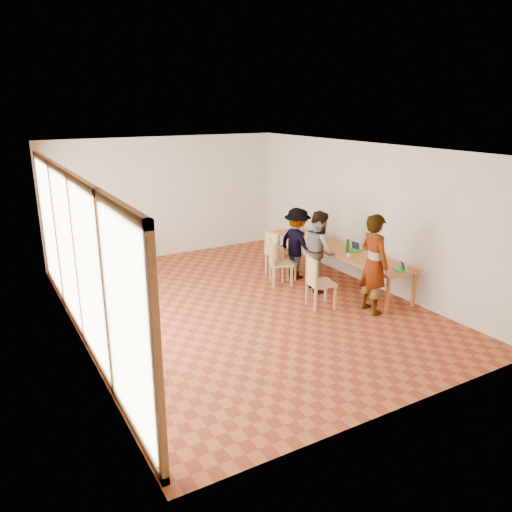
{
  "coord_description": "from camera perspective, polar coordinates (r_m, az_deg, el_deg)",
  "views": [
    {
      "loc": [
        -4.24,
        -7.9,
        3.76
      ],
      "look_at": [
        0.1,
        -0.37,
        1.1
      ],
      "focal_mm": 35.0,
      "sensor_mm": 36.0,
      "label": 1
    }
  ],
  "objects": [
    {
      "name": "person_near",
      "position": [
        9.41,
        13.33,
        -0.88
      ],
      "size": [
        0.49,
        0.71,
        1.88
      ],
      "primitive_type": "imported",
      "rotation": [
        0.0,
        0.0,
        1.51
      ],
      "color": "gray",
      "rests_on": "ground"
    },
    {
      "name": "wall_right",
      "position": [
        10.95,
        12.33,
        4.72
      ],
      "size": [
        0.1,
        8.0,
        3.0
      ],
      "primitive_type": "cube",
      "color": "beige",
      "rests_on": "ground"
    },
    {
      "name": "side_table",
      "position": [
        11.84,
        -15.46,
        1.27
      ],
      "size": [
        0.9,
        0.9,
        0.75
      ],
      "rotation": [
        0.0,
        0.0,
        0.11
      ],
      "color": "#C8662C",
      "rests_on": "ground"
    },
    {
      "name": "chair_empty",
      "position": [
        11.27,
        2.26,
        0.86
      ],
      "size": [
        0.56,
        0.56,
        0.54
      ],
      "rotation": [
        0.0,
        0.0,
        0.19
      ],
      "color": "tan",
      "rests_on": "ground"
    },
    {
      "name": "chair_mid",
      "position": [
        10.67,
        2.31,
        -0.19
      ],
      "size": [
        0.6,
        0.6,
        0.52
      ],
      "rotation": [
        0.0,
        0.0,
        -0.39
      ],
      "color": "tan",
      "rests_on": "ground"
    },
    {
      "name": "laptop_near",
      "position": [
        9.78,
        16.26,
        -1.28
      ],
      "size": [
        0.25,
        0.27,
        0.19
      ],
      "rotation": [
        0.0,
        0.0,
        -0.34
      ],
      "color": "green",
      "rests_on": "communal_table"
    },
    {
      "name": "window_wall",
      "position": [
        8.31,
        -19.93,
        0.21
      ],
      "size": [
        0.1,
        8.0,
        3.0
      ],
      "primitive_type": "cube",
      "color": "white",
      "rests_on": "ground"
    },
    {
      "name": "wall_front",
      "position": [
        6.19,
        16.3,
        -5.12
      ],
      "size": [
        6.0,
        0.1,
        3.0
      ],
      "primitive_type": "cube",
      "color": "beige",
      "rests_on": "ground"
    },
    {
      "name": "condiment_cup",
      "position": [
        10.41,
        10.56,
        0.09
      ],
      "size": [
        0.08,
        0.08,
        0.06
      ],
      "primitive_type": "cylinder",
      "color": "white",
      "rests_on": "communal_table"
    },
    {
      "name": "yellow_mug",
      "position": [
        10.48,
        13.38,
        0.19
      ],
      "size": [
        0.14,
        0.14,
        0.11
      ],
      "primitive_type": "imported",
      "rotation": [
        0.0,
        0.0,
        -0.01
      ],
      "color": "yellow",
      "rests_on": "communal_table"
    },
    {
      "name": "ground",
      "position": [
        9.72,
        -1.59,
        -5.74
      ],
      "size": [
        8.0,
        8.0,
        0.0
      ],
      "primitive_type": "plane",
      "color": "#A54F27",
      "rests_on": "ground"
    },
    {
      "name": "black_pouch",
      "position": [
        11.98,
        4.91,
        2.64
      ],
      "size": [
        0.16,
        0.26,
        0.09
      ],
      "primitive_type": "cube",
      "color": "black",
      "rests_on": "communal_table"
    },
    {
      "name": "communal_table",
      "position": [
        11.02,
        9.2,
        0.7
      ],
      "size": [
        0.8,
        4.0,
        0.75
      ],
      "color": "#C8662C",
      "rests_on": "ground"
    },
    {
      "name": "person_mid",
      "position": [
        10.43,
        7.23,
        0.62
      ],
      "size": [
        0.85,
        0.97,
        1.68
      ],
      "primitive_type": "imported",
      "rotation": [
        0.0,
        0.0,
        1.27
      ],
      "color": "gray",
      "rests_on": "ground"
    },
    {
      "name": "chair_spare",
      "position": [
        9.95,
        -17.7,
        -2.81
      ],
      "size": [
        0.4,
        0.4,
        0.45
      ],
      "rotation": [
        0.0,
        0.0,
        3.12
      ],
      "color": "tan",
      "rests_on": "ground"
    },
    {
      "name": "green_bottle",
      "position": [
        10.68,
        10.44,
        1.16
      ],
      "size": [
        0.07,
        0.07,
        0.28
      ],
      "primitive_type": "cylinder",
      "color": "#126C25",
      "rests_on": "communal_table"
    },
    {
      "name": "chair_near",
      "position": [
        9.5,
        6.91,
        -2.4
      ],
      "size": [
        0.56,
        0.56,
        0.54
      ],
      "rotation": [
        0.0,
        0.0,
        -0.21
      ],
      "color": "tan",
      "rests_on": "ground"
    },
    {
      "name": "ceiling",
      "position": [
        8.99,
        -1.75,
        12.3
      ],
      "size": [
        6.0,
        8.0,
        0.04
      ],
      "primitive_type": "cube",
      "color": "white",
      "rests_on": "wall_back"
    },
    {
      "name": "laptop_far",
      "position": [
        11.58,
        7.55,
        2.07
      ],
      "size": [
        0.21,
        0.24,
        0.18
      ],
      "rotation": [
        0.0,
        0.0,
        -0.12
      ],
      "color": "green",
      "rests_on": "communal_table"
    },
    {
      "name": "chair_far",
      "position": [
        10.97,
        3.01,
        -0.33
      ],
      "size": [
        0.39,
        0.39,
        0.43
      ],
      "rotation": [
        0.0,
        0.0,
        -0.06
      ],
      "color": "tan",
      "rests_on": "ground"
    },
    {
      "name": "person_far",
      "position": [
        11.08,
        4.71,
        1.45
      ],
      "size": [
        0.72,
        1.09,
        1.59
      ],
      "primitive_type": "imported",
      "rotation": [
        0.0,
        0.0,
        1.7
      ],
      "color": "gray",
      "rests_on": "ground"
    },
    {
      "name": "laptop_mid",
      "position": [
        10.85,
        11.2,
        0.92
      ],
      "size": [
        0.28,
        0.3,
        0.22
      ],
      "rotation": [
        0.0,
        0.0,
        0.25
      ],
      "color": "green",
      "rests_on": "communal_table"
    },
    {
      "name": "clear_glass",
      "position": [
        9.9,
        16.32,
        -1.1
      ],
      "size": [
        0.07,
        0.07,
        0.09
      ],
      "primitive_type": "cylinder",
      "color": "silver",
      "rests_on": "communal_table"
    },
    {
      "name": "wall_back",
      "position": [
        12.83,
        -10.25,
        6.61
      ],
      "size": [
        6.0,
        0.1,
        3.0
      ],
      "primitive_type": "cube",
      "color": "beige",
      "rests_on": "ground"
    },
    {
      "name": "pink_phone",
      "position": [
        10.29,
        10.46,
        -0.23
      ],
      "size": [
        0.05,
        0.1,
        0.01
      ],
      "primitive_type": "cube",
      "color": "#D73F67",
      "rests_on": "communal_table"
    }
  ]
}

